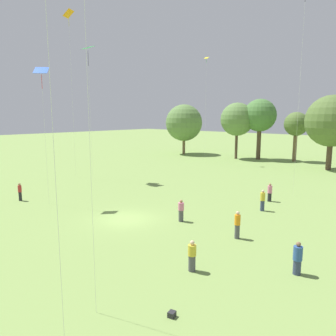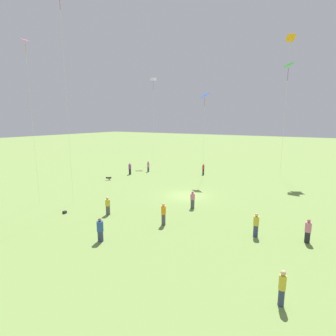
% 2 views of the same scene
% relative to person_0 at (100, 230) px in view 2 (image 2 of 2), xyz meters
% --- Properties ---
extents(ground_plane, '(240.00, 240.00, 0.00)m').
position_rel_person_0_xyz_m(ground_plane, '(-13.27, 0.05, -0.84)').
color(ground_plane, '#7A994C').
extents(person_0, '(0.58, 0.58, 1.73)m').
position_rel_person_0_xyz_m(person_0, '(0.00, 0.00, 0.00)').
color(person_0, '#333D5B').
rests_on(person_0, ground_plane).
extents(person_1, '(0.54, 0.54, 1.81)m').
position_rel_person_0_xyz_m(person_1, '(-6.44, 9.24, 0.06)').
color(person_1, '#333D5B').
rests_on(person_1, ground_plane).
extents(person_2, '(0.53, 0.53, 1.74)m').
position_rel_person_0_xyz_m(person_2, '(-22.51, -11.83, 0.02)').
color(person_2, '#333D5B').
rests_on(person_2, ground_plane).
extents(person_3, '(0.57, 0.57, 1.73)m').
position_rel_person_0_xyz_m(person_3, '(-7.34, 12.56, 0.01)').
color(person_3, '#232328').
rests_on(person_3, ground_plane).
extents(person_4, '(0.58, 0.58, 1.82)m').
position_rel_person_0_xyz_m(person_4, '(-19.20, -13.01, 0.06)').
color(person_4, '#232328').
rests_on(person_4, ground_plane).
extents(person_5, '(0.47, 0.47, 1.70)m').
position_rel_person_0_xyz_m(person_5, '(-24.96, -3.01, 0.02)').
color(person_5, '#232328').
rests_on(person_5, ground_plane).
extents(person_6, '(0.52, 0.52, 1.85)m').
position_rel_person_0_xyz_m(person_6, '(-4.78, 2.27, 0.08)').
color(person_6, '#4C4C51').
rests_on(person_6, ground_plane).
extents(person_7, '(0.47, 0.47, 1.66)m').
position_rel_person_0_xyz_m(person_7, '(-4.18, -3.30, -0.03)').
color(person_7, '#4C4C51').
rests_on(person_7, ground_plane).
extents(person_8, '(0.43, 0.43, 1.78)m').
position_rel_person_0_xyz_m(person_8, '(0.43, 11.96, 0.06)').
color(person_8, '#333D5B').
rests_on(person_8, ground_plane).
extents(person_9, '(0.59, 0.59, 1.70)m').
position_rel_person_0_xyz_m(person_9, '(-9.76, 2.49, -0.01)').
color(person_9, '#4C4C51').
rests_on(person_9, ground_plane).
extents(kite_0, '(0.73, 0.70, 15.81)m').
position_rel_person_0_xyz_m(kite_0, '(-2.80, -11.40, 13.65)').
color(kite_0, '#E54C99').
rests_on(kite_0, ground_plane).
extents(kite_1, '(1.39, 1.32, 16.13)m').
position_rel_person_0_xyz_m(kite_1, '(-28.58, 7.69, 14.57)').
color(kite_1, green).
rests_on(kite_1, ground_plane).
extents(kite_2, '(1.44, 1.52, 16.44)m').
position_rel_person_0_xyz_m(kite_2, '(-30.72, -16.25, 14.68)').
color(kite_2, black).
rests_on(kite_2, ground_plane).
extents(kite_8, '(1.53, 1.55, 12.13)m').
position_rel_person_0_xyz_m(kite_8, '(-21.89, -1.77, 10.65)').
color(kite_8, blue).
rests_on(kite_8, ground_plane).
extents(kite_9, '(1.37, 1.50, 20.62)m').
position_rel_person_0_xyz_m(kite_9, '(-31.72, 7.26, 18.59)').
color(kite_9, orange).
rests_on(kite_9, ground_plane).
extents(dog_0, '(0.70, 0.67, 0.47)m').
position_rel_person_0_xyz_m(dog_0, '(-14.49, -13.09, -0.52)').
color(dog_0, black).
rests_on(dog_0, ground_plane).
extents(picnic_bag_0, '(0.33, 0.35, 0.23)m').
position_rel_person_0_xyz_m(picnic_bag_0, '(-2.35, -6.96, -0.73)').
color(picnic_bag_0, '#262628').
rests_on(picnic_bag_0, ground_plane).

